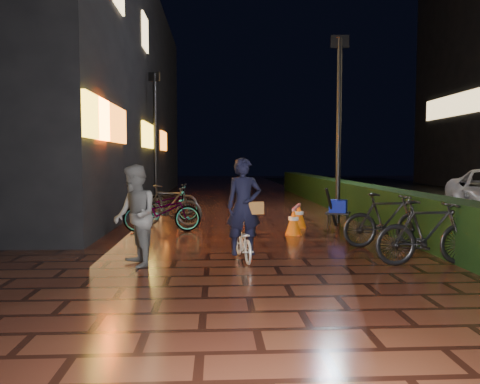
{
  "coord_description": "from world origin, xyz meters",
  "views": [
    {
      "loc": [
        -0.96,
        -8.51,
        1.73
      ],
      "look_at": [
        -0.5,
        0.45,
        1.1
      ],
      "focal_mm": 35.0,
      "sensor_mm": 36.0,
      "label": 1
    }
  ],
  "objects": [
    {
      "name": "traffic_barrier",
      "position": [
        0.97,
        2.57,
        0.31
      ],
      "size": [
        0.73,
        1.51,
        0.62
      ],
      "color": "orange",
      "rests_on": "ground"
    },
    {
      "name": "ground",
      "position": [
        0.0,
        0.0,
        0.0
      ],
      "size": [
        80.0,
        80.0,
        0.0
      ],
      "primitive_type": "plane",
      "color": "#381911",
      "rests_on": "ground"
    },
    {
      "name": "storefront_block",
      "position": [
        -9.5,
        11.5,
        4.5
      ],
      "size": [
        12.09,
        22.0,
        9.0
      ],
      "color": "black",
      "rests_on": "ground"
    },
    {
      "name": "hedge",
      "position": [
        3.3,
        8.0,
        0.5
      ],
      "size": [
        0.7,
        20.0,
        1.0
      ],
      "primitive_type": "cube",
      "color": "black",
      "rests_on": "ground"
    },
    {
      "name": "cart_assembly",
      "position": [
        2.03,
        2.79,
        0.54
      ],
      "size": [
        0.74,
        0.63,
        1.05
      ],
      "color": "black",
      "rests_on": "ground"
    },
    {
      "name": "bystander_person",
      "position": [
        -2.26,
        -0.99,
        0.83
      ],
      "size": [
        0.9,
        0.99,
        1.65
      ],
      "primitive_type": "imported",
      "rotation": [
        0.0,
        0.0,
        -1.15
      ],
      "color": "#59595C",
      "rests_on": "ground"
    },
    {
      "name": "parked_bikes_hedge",
      "position": [
        2.44,
        -0.35,
        0.53
      ],
      "size": [
        1.9,
        2.21,
        1.07
      ],
      "color": "black",
      "rests_on": "ground"
    },
    {
      "name": "lamp_post_sf",
      "position": [
        -3.17,
        8.77,
        2.68
      ],
      "size": [
        0.46,
        0.22,
        4.88
      ],
      "color": "black",
      "rests_on": "ground"
    },
    {
      "name": "parked_bikes_storefront",
      "position": [
        -2.32,
        4.29,
        0.49
      ],
      "size": [
        2.12,
        4.41,
        1.07
      ],
      "color": "black",
      "rests_on": "ground"
    },
    {
      "name": "cyclist",
      "position": [
        -0.5,
        -0.62,
        0.65
      ],
      "size": [
        0.67,
        1.27,
        1.76
      ],
      "color": "white",
      "rests_on": "ground"
    },
    {
      "name": "lamp_post_hedge",
      "position": [
        2.35,
        4.01,
        2.76
      ],
      "size": [
        0.48,
        0.14,
        5.02
      ],
      "color": "black",
      "rests_on": "ground"
    }
  ]
}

